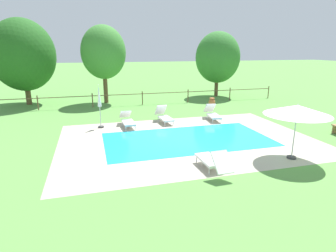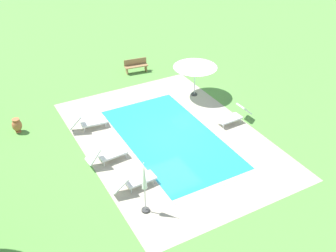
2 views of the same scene
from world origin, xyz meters
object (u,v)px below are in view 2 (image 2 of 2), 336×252
at_px(patio_umbrella_closed_row_west, 144,181).
at_px(sun_lounger_north_mid, 234,116).
at_px(sun_lounger_north_near_steps, 88,122).
at_px(sun_lounger_north_far, 134,181).
at_px(patio_umbrella_open_foreground, 195,64).
at_px(wooden_bench_lawn_side, 136,65).
at_px(sun_lounger_north_end, 107,154).
at_px(terracotta_urn_near_fence, 17,125).

bearing_deg(patio_umbrella_closed_row_west, sun_lounger_north_mid, -62.44).
xyz_separation_m(sun_lounger_north_near_steps, sun_lounger_north_far, (-5.22, -0.14, -0.02)).
bearing_deg(patio_umbrella_open_foreground, wooden_bench_lawn_side, 20.18).
distance_m(sun_lounger_north_near_steps, wooden_bench_lawn_side, 6.98).
bearing_deg(sun_lounger_north_end, sun_lounger_north_far, -171.78).
relative_size(sun_lounger_north_far, terracotta_urn_near_fence, 2.68).
bearing_deg(sun_lounger_north_far, sun_lounger_north_near_steps, 1.52).
distance_m(wooden_bench_lawn_side, terracotta_urn_near_fence, 8.92).
xyz_separation_m(sun_lounger_north_far, wooden_bench_lawn_side, (10.13, -4.82, 0.10)).
relative_size(sun_lounger_north_mid, patio_umbrella_closed_row_west, 0.83).
height_order(sun_lounger_north_far, terracotta_urn_near_fence, sun_lounger_north_far).
height_order(sun_lounger_north_mid, sun_lounger_north_far, sun_lounger_north_mid).
bearing_deg(patio_umbrella_open_foreground, sun_lounger_north_mid, -176.54).
height_order(wooden_bench_lawn_side, terracotta_urn_near_fence, wooden_bench_lawn_side).
xyz_separation_m(sun_lounger_north_mid, sun_lounger_north_far, (-2.13, 6.68, -0.01)).
bearing_deg(sun_lounger_north_end, patio_umbrella_open_foreground, -63.07).
relative_size(sun_lounger_north_near_steps, patio_umbrella_open_foreground, 0.80).
xyz_separation_m(sun_lounger_north_end, terracotta_urn_near_fence, (4.41, 3.05, 0.01)).
height_order(sun_lounger_north_far, patio_umbrella_closed_row_west, patio_umbrella_closed_row_west).
distance_m(sun_lounger_north_far, patio_umbrella_open_foreground, 8.74).
distance_m(sun_lounger_north_near_steps, terracotta_urn_near_fence, 3.52).
xyz_separation_m(sun_lounger_north_far, patio_umbrella_closed_row_west, (-1.46, 0.19, 1.14)).
height_order(sun_lounger_north_near_steps, wooden_bench_lawn_side, sun_lounger_north_near_steps).
bearing_deg(sun_lounger_north_far, sun_lounger_north_end, 8.22).
height_order(sun_lounger_north_near_steps, patio_umbrella_closed_row_west, patio_umbrella_closed_row_west).
distance_m(sun_lounger_north_near_steps, sun_lounger_north_far, 5.22).
height_order(sun_lounger_north_mid, terracotta_urn_near_fence, sun_lounger_north_mid).
bearing_deg(sun_lounger_north_near_steps, sun_lounger_north_mid, -114.37).
xyz_separation_m(sun_lounger_north_near_steps, patio_umbrella_open_foreground, (0.43, -6.61, 1.58)).
relative_size(sun_lounger_north_far, sun_lounger_north_end, 1.06).
bearing_deg(patio_umbrella_open_foreground, patio_umbrella_closed_row_west, 136.86).
distance_m(sun_lounger_north_near_steps, patio_umbrella_open_foreground, 6.81).
bearing_deg(patio_umbrella_closed_row_west, terracotta_urn_near_fence, 21.49).
relative_size(sun_lounger_north_mid, wooden_bench_lawn_side, 1.28).
bearing_deg(terracotta_urn_near_fence, sun_lounger_north_mid, -114.04).
relative_size(patio_umbrella_open_foreground, patio_umbrella_closed_row_west, 1.04).
bearing_deg(terracotta_urn_near_fence, sun_lounger_north_end, -145.35).
height_order(sun_lounger_north_near_steps, sun_lounger_north_end, sun_lounger_north_end).
height_order(patio_umbrella_open_foreground, patio_umbrella_closed_row_west, patio_umbrella_closed_row_west).
xyz_separation_m(sun_lounger_north_end, wooden_bench_lawn_side, (7.93, -5.14, 0.07)).
distance_m(sun_lounger_north_far, sun_lounger_north_end, 2.23).
distance_m(sun_lounger_north_mid, wooden_bench_lawn_side, 8.22).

